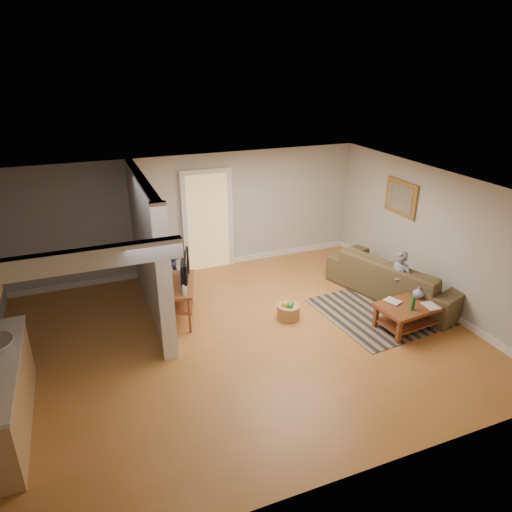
# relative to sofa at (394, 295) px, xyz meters

# --- Properties ---
(ground) EXTENTS (7.50, 7.50, 0.00)m
(ground) POSITION_rel_sofa_xyz_m (-3.30, -0.33, 0.00)
(ground) COLOR olive
(ground) RESTS_ON ground
(room_shell) EXTENTS (7.54, 6.02, 2.52)m
(room_shell) POSITION_rel_sofa_xyz_m (-4.37, 0.09, 1.46)
(room_shell) COLOR beige
(room_shell) RESTS_ON ground
(area_rug) EXTENTS (2.87, 2.21, 0.01)m
(area_rug) POSITION_rel_sofa_xyz_m (-0.30, -0.41, 0.01)
(area_rug) COLOR black
(area_rug) RESTS_ON ground
(sofa) EXTENTS (1.86, 2.87, 0.78)m
(sofa) POSITION_rel_sofa_xyz_m (0.00, 0.00, 0.00)
(sofa) COLOR #423E21
(sofa) RESTS_ON ground
(coffee_table) EXTENTS (1.24, 0.80, 0.70)m
(coffee_table) POSITION_rel_sofa_xyz_m (-0.48, -1.06, 0.36)
(coffee_table) COLOR maroon
(coffee_table) RESTS_ON ground
(tv_console) EXTENTS (0.70, 1.18, 0.95)m
(tv_console) POSITION_rel_sofa_xyz_m (-4.04, 0.64, 0.63)
(tv_console) COLOR maroon
(tv_console) RESTS_ON ground
(speaker_left) EXTENTS (0.13, 0.13, 0.99)m
(speaker_left) POSITION_rel_sofa_xyz_m (-4.30, 0.87, 0.50)
(speaker_left) COLOR black
(speaker_left) RESTS_ON ground
(speaker_right) EXTENTS (0.10, 0.10, 1.01)m
(speaker_right) POSITION_rel_sofa_xyz_m (-4.30, 2.37, 0.50)
(speaker_right) COLOR black
(speaker_right) RESTS_ON ground
(toy_basket) EXTENTS (0.40, 0.40, 0.36)m
(toy_basket) POSITION_rel_sofa_xyz_m (-2.31, -0.04, 0.15)
(toy_basket) COLOR olive
(toy_basket) RESTS_ON ground
(child) EXTENTS (0.39, 0.48, 1.12)m
(child) POSITION_rel_sofa_xyz_m (-0.30, -0.43, 0.00)
(child) COLOR slate
(child) RESTS_ON ground
(toddler) EXTENTS (0.49, 0.44, 0.82)m
(toddler) POSITION_rel_sofa_xyz_m (-3.90, 2.33, 0.00)
(toddler) COLOR #1F2342
(toddler) RESTS_ON ground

